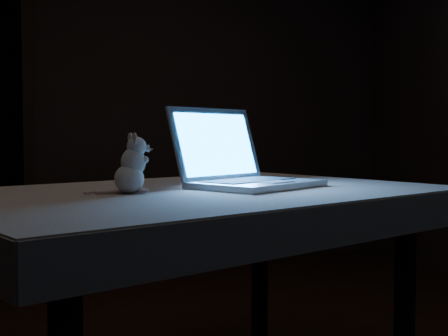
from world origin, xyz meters
name	(u,v)px	position (x,y,z in m)	size (l,w,h in m)	color
back_wall	(113,99)	(0.00, 2.50, 1.30)	(4.50, 0.04, 2.60)	black
table	(197,312)	(-0.05, -0.16, 0.41)	(1.54, 0.99, 0.83)	black
tablecloth	(178,207)	(-0.11, -0.14, 0.78)	(1.67, 1.11, 0.12)	#C5B2A0
laptop	(257,145)	(0.18, -0.13, 0.99)	(0.44, 0.39, 0.30)	silver
plush_mouse	(129,163)	(-0.28, -0.22, 0.93)	(0.14, 0.14, 0.19)	silver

